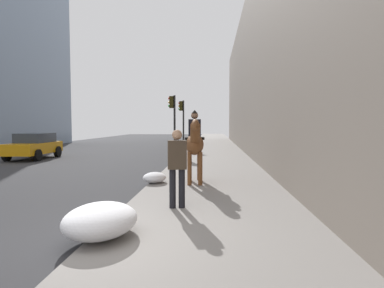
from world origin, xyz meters
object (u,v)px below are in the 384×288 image
(traffic_light_far_curb, at_px, (182,117))
(car_near_lane, at_px, (34,145))
(pedestrian_greeting, at_px, (177,163))
(mounted_horse_near, at_px, (195,143))
(traffic_light_near_curb, at_px, (173,116))

(traffic_light_far_curb, bearing_deg, car_near_lane, 131.40)
(pedestrian_greeting, bearing_deg, mounted_horse_near, -13.76)
(traffic_light_near_curb, bearing_deg, pedestrian_greeting, -172.75)
(pedestrian_greeting, bearing_deg, traffic_light_near_curb, -2.68)
(pedestrian_greeting, distance_m, traffic_light_far_curb, 17.82)
(mounted_horse_near, xyz_separation_m, traffic_light_near_curb, (9.56, 1.82, 1.09))
(pedestrian_greeting, distance_m, car_near_lane, 14.29)
(pedestrian_greeting, bearing_deg, car_near_lane, 30.27)
(pedestrian_greeting, height_order, car_near_lane, pedestrian_greeting)
(pedestrian_greeting, bearing_deg, traffic_light_far_curb, -4.99)
(mounted_horse_near, relative_size, traffic_light_far_curb, 0.61)
(traffic_light_near_curb, bearing_deg, traffic_light_far_curb, -0.90)
(car_near_lane, distance_m, traffic_light_far_curb, 10.40)
(mounted_horse_near, distance_m, car_near_lane, 12.27)
(car_near_lane, bearing_deg, traffic_light_near_curb, 101.53)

